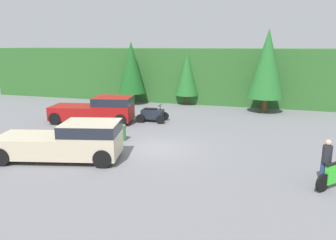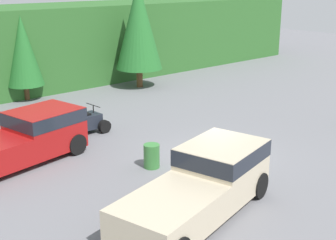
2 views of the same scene
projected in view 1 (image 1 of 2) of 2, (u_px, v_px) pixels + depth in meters
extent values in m
plane|color=slate|center=(155.00, 149.00, 16.89)|extent=(80.00, 80.00, 0.00)
cube|color=#2D6028|center=(209.00, 75.00, 31.27)|extent=(44.00, 6.00, 4.89)
cylinder|color=brown|center=(132.00, 98.00, 29.55)|extent=(0.33, 0.33, 1.00)
cone|color=#19561E|center=(131.00, 68.00, 28.93)|extent=(2.44, 2.44, 4.54)
cylinder|color=brown|center=(187.00, 100.00, 29.32)|extent=(0.28, 0.28, 0.84)
cone|color=#236628|center=(187.00, 74.00, 28.80)|extent=(2.05, 2.05, 3.82)
cylinder|color=brown|center=(264.00, 105.00, 25.88)|extent=(0.39, 0.39, 1.16)
cone|color=#236628|center=(267.00, 64.00, 25.15)|extent=(2.84, 2.84, 5.29)
cube|color=maroon|center=(113.00, 108.00, 22.26)|extent=(2.83, 2.46, 1.57)
cube|color=#1E232D|center=(113.00, 101.00, 22.15)|extent=(2.85, 2.49, 0.50)
cube|color=maroon|center=(75.00, 112.00, 22.63)|extent=(3.37, 2.56, 0.92)
cylinder|color=black|center=(127.00, 114.00, 23.23)|extent=(0.86, 0.42, 0.82)
cylinder|color=black|center=(121.00, 120.00, 21.41)|extent=(0.86, 0.42, 0.82)
cylinder|color=black|center=(67.00, 113.00, 23.71)|extent=(0.86, 0.42, 0.82)
cylinder|color=black|center=(55.00, 119.00, 21.89)|extent=(0.86, 0.42, 0.82)
cube|color=beige|center=(91.00, 139.00, 15.03)|extent=(2.93, 2.58, 1.57)
cube|color=#1E232D|center=(91.00, 128.00, 14.92)|extent=(2.96, 2.60, 0.50)
cube|color=beige|center=(33.00, 145.00, 15.26)|extent=(3.48, 2.71, 0.92)
cylinder|color=black|center=(112.00, 146.00, 16.04)|extent=(0.87, 0.46, 0.82)
cylinder|color=black|center=(103.00, 159.00, 14.22)|extent=(0.87, 0.46, 0.82)
cylinder|color=black|center=(22.00, 144.00, 16.29)|extent=(0.87, 0.46, 0.82)
cylinder|color=black|center=(1.00, 157.00, 14.46)|extent=(0.87, 0.46, 0.82)
cylinder|color=black|center=(323.00, 183.00, 11.89)|extent=(0.54, 0.58, 0.69)
cube|color=green|center=(336.00, 173.00, 12.23)|extent=(0.93, 1.00, 0.74)
cube|color=black|center=(334.00, 164.00, 12.04)|extent=(0.70, 0.75, 0.06)
cylinder|color=black|center=(165.00, 116.00, 23.20)|extent=(0.59, 0.25, 0.58)
cylinder|color=black|center=(161.00, 120.00, 22.17)|extent=(0.59, 0.25, 0.58)
cylinder|color=black|center=(145.00, 115.00, 23.54)|extent=(0.59, 0.25, 0.58)
cylinder|color=black|center=(140.00, 118.00, 22.51)|extent=(0.59, 0.25, 0.58)
cube|color=#1E232D|center=(153.00, 114.00, 22.80)|extent=(1.53, 0.91, 0.62)
cylinder|color=black|center=(160.00, 107.00, 22.56)|extent=(0.05, 0.05, 0.35)
cylinder|color=black|center=(160.00, 105.00, 22.52)|extent=(0.08, 1.02, 0.04)
cube|color=black|center=(150.00, 109.00, 22.76)|extent=(0.88, 0.52, 0.08)
cylinder|color=navy|center=(322.00, 172.00, 12.71)|extent=(0.24, 0.24, 0.87)
cylinder|color=navy|center=(328.00, 173.00, 12.58)|extent=(0.24, 0.24, 0.87)
cylinder|color=#232328|center=(327.00, 154.00, 12.47)|extent=(0.48, 0.48, 0.65)
sphere|color=tan|center=(328.00, 143.00, 12.37)|extent=(0.31, 0.31, 0.23)
cylinder|color=#387A38|center=(121.00, 133.00, 18.28)|extent=(0.58, 0.58, 0.88)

